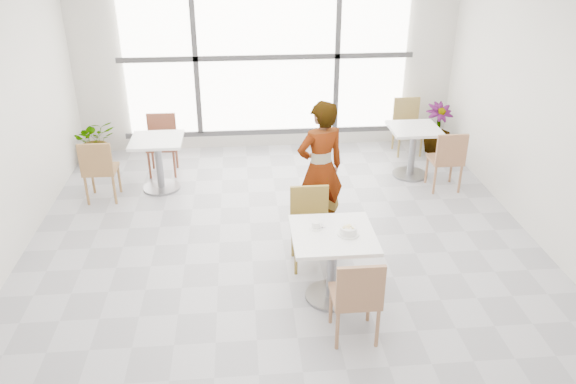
{
  "coord_description": "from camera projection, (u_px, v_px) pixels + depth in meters",
  "views": [
    {
      "loc": [
        -0.44,
        -5.36,
        3.51
      ],
      "look_at": [
        0.0,
        -0.3,
        1.0
      ],
      "focal_mm": 35.33,
      "sensor_mm": 36.0,
      "label": 1
    }
  ],
  "objects": [
    {
      "name": "bg_chair_left_far",
      "position": [
        162.0,
        140.0,
        8.36
      ],
      "size": [
        0.42,
        0.42,
        0.87
      ],
      "color": "brown",
      "rests_on": "ground"
    },
    {
      "name": "wall_right",
      "position": [
        569.0,
        126.0,
        5.95
      ],
      "size": [
        0.0,
        7.0,
        7.0
      ],
      "primitive_type": "plane",
      "rotation": [
        1.57,
        0.0,
        -1.57
      ],
      "color": "silver",
      "rests_on": "ground"
    },
    {
      "name": "coffee_cup",
      "position": [
        316.0,
        225.0,
        5.51
      ],
      "size": [
        0.16,
        0.13,
        0.07
      ],
      "color": "white",
      "rests_on": "main_table"
    },
    {
      "name": "oatmeal_bowl",
      "position": [
        348.0,
        231.0,
        5.39
      ],
      "size": [
        0.21,
        0.21,
        0.1
      ],
      "color": "white",
      "rests_on": "main_table"
    },
    {
      "name": "chair_near",
      "position": [
        357.0,
        295.0,
        4.96
      ],
      "size": [
        0.42,
        0.42,
        0.87
      ],
      "rotation": [
        0.0,
        0.0,
        3.14
      ],
      "color": "#9D6F4E",
      "rests_on": "ground"
    },
    {
      "name": "bg_chair_right_near",
      "position": [
        448.0,
        157.0,
        7.76
      ],
      "size": [
        0.42,
        0.42,
        0.87
      ],
      "rotation": [
        0.0,
        0.0,
        3.14
      ],
      "color": "#9C6B49",
      "rests_on": "ground"
    },
    {
      "name": "window",
      "position": [
        267.0,
        57.0,
        8.78
      ],
      "size": [
        4.6,
        0.07,
        2.52
      ],
      "color": "white",
      "rests_on": "ground"
    },
    {
      "name": "bg_chair_right_far",
      "position": [
        407.0,
        122.0,
        9.08
      ],
      "size": [
        0.42,
        0.42,
        0.87
      ],
      "color": "olive",
      "rests_on": "ground"
    },
    {
      "name": "bg_table_right",
      "position": [
        413.0,
        145.0,
        8.22
      ],
      "size": [
        0.7,
        0.7,
        0.75
      ],
      "color": "white",
      "rests_on": "ground"
    },
    {
      "name": "chair_far",
      "position": [
        310.0,
        221.0,
        6.16
      ],
      "size": [
        0.42,
        0.42,
        0.87
      ],
      "color": "olive",
      "rests_on": "ground"
    },
    {
      "name": "floor",
      "position": [
        286.0,
        260.0,
        6.38
      ],
      "size": [
        7.0,
        7.0,
        0.0
      ],
      "primitive_type": "plane",
      "color": "#9E9EA5",
      "rests_on": "ground"
    },
    {
      "name": "bg_chair_left_near",
      "position": [
        99.0,
        167.0,
        7.46
      ],
      "size": [
        0.42,
        0.42,
        0.87
      ],
      "rotation": [
        0.0,
        0.0,
        3.14
      ],
      "color": "#996E40",
      "rests_on": "ground"
    },
    {
      "name": "main_table",
      "position": [
        332.0,
        253.0,
        5.53
      ],
      "size": [
        0.8,
        0.8,
        0.75
      ],
      "color": "white",
      "rests_on": "ground"
    },
    {
      "name": "plant_right",
      "position": [
        437.0,
        128.0,
        9.1
      ],
      "size": [
        0.51,
        0.51,
        0.8
      ],
      "primitive_type": "imported",
      "rotation": [
        0.0,
        0.0,
        0.14
      ],
      "color": "#517E41",
      "rests_on": "ground"
    },
    {
      "name": "wall_back",
      "position": [
        267.0,
        56.0,
        8.84
      ],
      "size": [
        6.0,
        0.0,
        6.0
      ],
      "primitive_type": "plane",
      "rotation": [
        1.57,
        0.0,
        0.0
      ],
      "color": "silver",
      "rests_on": "ground"
    },
    {
      "name": "bg_table_left",
      "position": [
        158.0,
        157.0,
        7.81
      ],
      "size": [
        0.7,
        0.7,
        0.75
      ],
      "color": "white",
      "rests_on": "ground"
    },
    {
      "name": "plant_left",
      "position": [
        95.0,
        141.0,
        8.75
      ],
      "size": [
        0.77,
        0.73,
        0.69
      ],
      "primitive_type": "imported",
      "rotation": [
        0.0,
        0.0,
        0.38
      ],
      "color": "#497331",
      "rests_on": "ground"
    },
    {
      "name": "person",
      "position": [
        320.0,
        168.0,
        6.63
      ],
      "size": [
        0.69,
        0.57,
        1.64
      ],
      "primitive_type": "imported",
      "rotation": [
        0.0,
        0.0,
        3.47
      ],
      "color": "black",
      "rests_on": "ground"
    }
  ]
}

